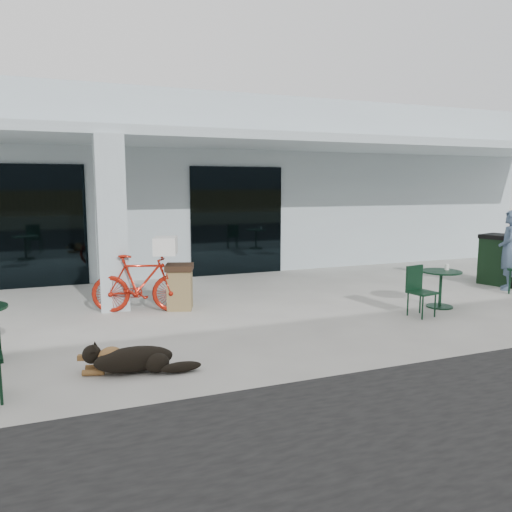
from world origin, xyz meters
name	(u,v)px	position (x,y,z in m)	size (l,w,h in m)	color
ground	(233,335)	(0.00, 0.00, 0.00)	(80.00, 80.00, 0.00)	beige
building	(142,185)	(0.00, 8.50, 2.25)	(22.00, 7.00, 4.50)	#B1C4C9
storefront_glass_left	(18,227)	(-3.20, 4.98, 1.35)	(2.80, 0.06, 2.70)	black
storefront_glass_right	(237,221)	(1.80, 4.98, 1.35)	(2.40, 0.06, 2.70)	black
column	(111,224)	(-1.50, 2.30, 1.56)	(0.50, 0.50, 3.12)	#B1C4C9
overhang	(177,138)	(0.00, 3.60, 3.21)	(22.00, 2.80, 0.18)	#B1C4C9
bicycle	(141,284)	(-1.08, 1.90, 0.52)	(0.49, 1.72, 1.04)	#A71B0D
laundry_basket	(165,246)	(-0.65, 1.77, 1.19)	(0.52, 0.38, 0.31)	white
dog	(134,358)	(-1.59, -1.00, 0.18)	(1.08, 0.36, 0.36)	black
cup_near_dog	(133,357)	(-1.56, -0.61, 0.05)	(0.08, 0.08, 0.10)	white
cafe_table_far	(440,289)	(4.13, 0.26, 0.34)	(0.73, 0.73, 0.68)	#11301D
cafe_chair_far_a	(422,292)	(3.37, -0.14, 0.43)	(0.39, 0.43, 0.87)	#11301D
person	(509,250)	(6.60, 1.01, 0.86)	(0.63, 0.41, 1.72)	#465A75
cup_on_table	(447,267)	(4.30, 0.32, 0.74)	(0.08, 0.08, 0.11)	white
trash_receptacle	(180,287)	(-0.38, 1.88, 0.41)	(0.48, 0.48, 0.83)	olive
wheeled_bin	(503,260)	(6.96, 1.46, 0.57)	(0.70, 0.89, 1.14)	black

